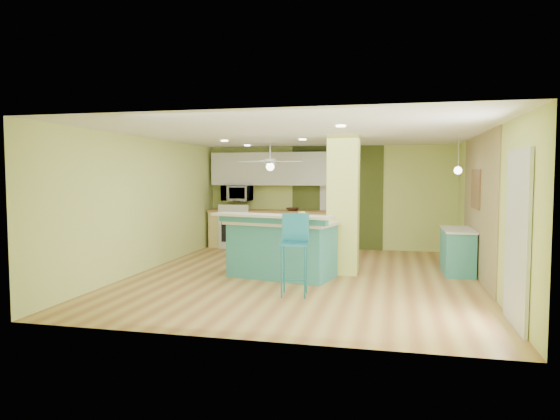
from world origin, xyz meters
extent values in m
cube|color=#996635|center=(0.00, 0.00, -0.01)|extent=(6.00, 7.00, 0.01)
cube|color=white|center=(0.00, 0.00, 2.50)|extent=(6.00, 7.00, 0.01)
cube|color=#CADA74|center=(0.00, 3.50, 1.25)|extent=(6.00, 0.01, 2.50)
cube|color=#CADA74|center=(0.00, -3.50, 1.25)|extent=(6.00, 0.01, 2.50)
cube|color=#CADA74|center=(-3.00, 0.00, 1.25)|extent=(0.01, 7.00, 2.50)
cube|color=#CADA74|center=(3.00, 0.00, 1.25)|extent=(0.01, 7.00, 2.50)
cube|color=olive|center=(2.99, 0.60, 1.25)|extent=(0.02, 3.40, 2.50)
cube|color=#475321|center=(0.20, 3.49, 1.25)|extent=(2.20, 0.02, 2.50)
cube|color=silver|center=(0.20, 3.46, 1.00)|extent=(0.82, 0.05, 2.00)
cube|color=silver|center=(2.97, -2.30, 1.05)|extent=(0.04, 1.08, 2.10)
cube|color=#D0DE67|center=(0.65, 0.50, 1.25)|extent=(0.55, 0.55, 2.50)
cube|color=#D8C671|center=(-1.30, 3.20, 0.45)|extent=(3.20, 0.60, 0.90)
cube|color=olive|center=(-1.30, 3.20, 0.92)|extent=(3.25, 0.63, 0.04)
cube|color=silver|center=(-2.25, 3.20, 0.45)|extent=(0.76, 0.64, 0.90)
cube|color=black|center=(-2.25, 2.87, 0.42)|extent=(0.59, 0.02, 0.50)
cube|color=silver|center=(-2.25, 2.90, 0.99)|extent=(0.76, 0.06, 0.18)
cube|color=silver|center=(-1.30, 3.32, 1.95)|extent=(3.20, 0.34, 0.80)
imported|color=white|center=(-2.25, 3.20, 1.35)|extent=(0.70, 0.48, 0.39)
cylinder|color=silver|center=(-1.10, 2.00, 2.30)|extent=(0.03, 0.03, 0.40)
cylinder|color=silver|center=(-1.10, 2.00, 2.10)|extent=(0.24, 0.24, 0.10)
sphere|color=white|center=(-1.10, 2.00, 1.98)|extent=(0.18, 0.18, 0.18)
cylinder|color=silver|center=(2.65, 0.75, 2.19)|extent=(0.01, 0.01, 0.62)
sphere|color=white|center=(2.65, 0.75, 1.88)|extent=(0.14, 0.14, 0.14)
cube|color=brown|center=(2.96, 0.80, 1.55)|extent=(0.03, 0.90, 0.70)
cube|color=teal|center=(-0.37, -0.09, 0.47)|extent=(1.92, 1.25, 0.93)
cube|color=beige|center=(-0.37, -0.09, 0.96)|extent=(2.04, 1.38, 0.05)
cube|color=teal|center=(-0.46, -0.50, 1.05)|extent=(1.97, 0.59, 0.13)
cube|color=beige|center=(-0.46, -0.50, 1.12)|extent=(2.17, 0.90, 0.04)
cylinder|color=#1C697E|center=(-0.03, -1.59, 0.38)|extent=(0.03, 0.03, 0.76)
cylinder|color=#1C697E|center=(0.30, -1.56, 0.38)|extent=(0.03, 0.03, 0.76)
cylinder|color=#1C697E|center=(-0.07, -1.25, 0.38)|extent=(0.03, 0.03, 0.76)
cylinder|color=#1C697E|center=(0.27, -1.22, 0.38)|extent=(0.03, 0.03, 0.76)
cube|color=#1C697E|center=(0.12, -1.40, 0.78)|extent=(0.44, 0.44, 0.03)
cube|color=#1C697E|center=(0.10, -1.23, 1.01)|extent=(0.40, 0.07, 0.42)
cube|color=teal|center=(2.70, 0.97, 0.39)|extent=(0.50, 1.22, 0.78)
cube|color=silver|center=(2.70, 0.97, 0.80)|extent=(0.54, 1.27, 0.03)
imported|color=#3C2218|center=(-0.82, 3.11, 0.98)|extent=(0.37, 0.37, 0.07)
cylinder|color=gold|center=(-0.02, -0.03, 1.07)|extent=(0.13, 0.13, 0.17)
camera|label=1|loc=(1.54, -8.60, 1.80)|focal=32.00mm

